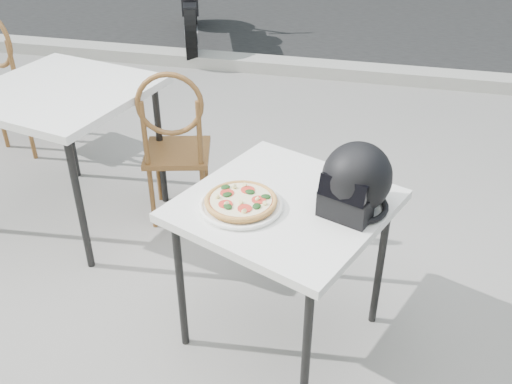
% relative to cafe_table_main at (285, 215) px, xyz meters
% --- Properties ---
extents(ground, '(80.00, 80.00, 0.00)m').
position_rel_cafe_table_main_xyz_m(ground, '(-0.36, 0.42, -0.67)').
color(ground, gray).
rests_on(ground, ground).
extents(curb, '(30.00, 0.25, 0.12)m').
position_rel_cafe_table_main_xyz_m(curb, '(-0.36, 3.42, -0.61)').
color(curb, '#A6A49C').
rests_on(curb, ground).
extents(cafe_table_main, '(1.02, 1.02, 0.74)m').
position_rel_cafe_table_main_xyz_m(cafe_table_main, '(0.00, 0.00, 0.00)').
color(cafe_table_main, white).
rests_on(cafe_table_main, ground).
extents(plate, '(0.42, 0.42, 0.02)m').
position_rel_cafe_table_main_xyz_m(plate, '(-0.16, -0.08, 0.08)').
color(plate, white).
rests_on(plate, cafe_table_main).
extents(pizza, '(0.31, 0.31, 0.04)m').
position_rel_cafe_table_main_xyz_m(pizza, '(-0.16, -0.08, 0.10)').
color(pizza, tan).
rests_on(pizza, plate).
extents(helmet, '(0.36, 0.37, 0.28)m').
position_rel_cafe_table_main_xyz_m(helmet, '(0.27, 0.01, 0.19)').
color(helmet, black).
rests_on(helmet, cafe_table_main).
extents(cafe_chair_main, '(0.46, 0.46, 0.98)m').
position_rel_cafe_table_main_xyz_m(cafe_chair_main, '(-0.78, 0.78, -0.13)').
color(cafe_chair_main, brown).
rests_on(cafe_chair_main, ground).
extents(cafe_table_side, '(1.05, 1.05, 0.84)m').
position_rel_cafe_table_main_xyz_m(cafe_table_side, '(-1.38, 0.67, 0.09)').
color(cafe_table_side, white).
rests_on(cafe_table_side, ground).
extents(cafe_chair_side, '(0.51, 0.51, 1.05)m').
position_rel_cafe_table_main_xyz_m(cafe_chair_side, '(-2.20, 1.40, -0.09)').
color(cafe_chair_side, brown).
rests_on(cafe_chair_side, ground).
extents(motorcycle, '(0.74, 1.83, 0.94)m').
position_rel_cafe_table_main_xyz_m(motorcycle, '(-1.83, 4.13, -0.26)').
color(motorcycle, black).
rests_on(motorcycle, street_asphalt).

